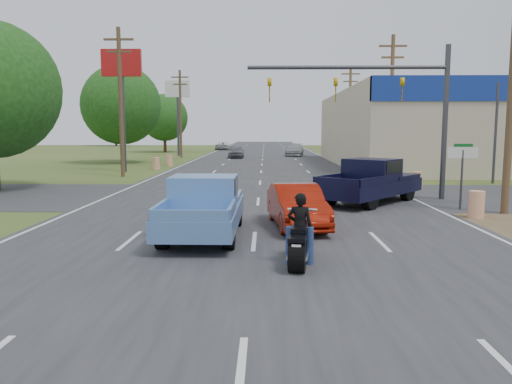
{
  "coord_description": "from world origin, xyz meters",
  "views": [
    {
      "loc": [
        0.32,
        -6.06,
        3.2
      ],
      "look_at": [
        0.03,
        9.15,
        1.3
      ],
      "focal_mm": 35.0,
      "sensor_mm": 36.0,
      "label": 1
    }
  ],
  "objects_px": {
    "red_convertible": "(297,206)",
    "distant_car_white": "(223,146)",
    "rider": "(300,231)",
    "distant_car_silver": "(295,150)",
    "blue_pickup": "(204,205)",
    "navy_pickup": "(372,181)",
    "distant_car_grey": "(236,152)",
    "motorcycle": "(299,243)"
  },
  "relations": [
    {
      "from": "motorcycle",
      "to": "distant_car_grey",
      "type": "distance_m",
      "value": 45.68
    },
    {
      "from": "rider",
      "to": "distant_car_white",
      "type": "height_order",
      "value": "rider"
    },
    {
      "from": "distant_car_silver",
      "to": "rider",
      "type": "bearing_deg",
      "value": -86.36
    },
    {
      "from": "distant_car_grey",
      "to": "distant_car_silver",
      "type": "distance_m",
      "value": 8.49
    },
    {
      "from": "distant_car_white",
      "to": "distant_car_grey",
      "type": "bearing_deg",
      "value": 101.08
    },
    {
      "from": "motorcycle",
      "to": "distant_car_white",
      "type": "distance_m",
      "value": 69.41
    },
    {
      "from": "distant_car_grey",
      "to": "distant_car_white",
      "type": "distance_m",
      "value": 23.76
    },
    {
      "from": "distant_car_grey",
      "to": "rider",
      "type": "bearing_deg",
      "value": -84.86
    },
    {
      "from": "red_convertible",
      "to": "distant_car_silver",
      "type": "bearing_deg",
      "value": 79.45
    },
    {
      "from": "distant_car_white",
      "to": "red_convertible",
      "type": "bearing_deg",
      "value": 99.66
    },
    {
      "from": "blue_pickup",
      "to": "red_convertible",
      "type": "bearing_deg",
      "value": 25.25
    },
    {
      "from": "red_convertible",
      "to": "distant_car_silver",
      "type": "xyz_separation_m",
      "value": [
        2.57,
        45.66,
        0.05
      ]
    },
    {
      "from": "motorcycle",
      "to": "distant_car_silver",
      "type": "distance_m",
      "value": 50.41
    },
    {
      "from": "rider",
      "to": "distant_car_grey",
      "type": "distance_m",
      "value": 45.61
    },
    {
      "from": "distant_car_silver",
      "to": "navy_pickup",
      "type": "bearing_deg",
      "value": -81.65
    },
    {
      "from": "rider",
      "to": "blue_pickup",
      "type": "bearing_deg",
      "value": -42.25
    },
    {
      "from": "motorcycle",
      "to": "distant_car_white",
      "type": "height_order",
      "value": "distant_car_white"
    },
    {
      "from": "rider",
      "to": "distant_car_silver",
      "type": "distance_m",
      "value": 50.34
    },
    {
      "from": "red_convertible",
      "to": "distant_car_white",
      "type": "distance_m",
      "value": 64.8
    },
    {
      "from": "rider",
      "to": "distant_car_grey",
      "type": "height_order",
      "value": "rider"
    },
    {
      "from": "distant_car_silver",
      "to": "distant_car_white",
      "type": "xyz_separation_m",
      "value": [
        -10.44,
        18.66,
        -0.1
      ]
    },
    {
      "from": "distant_car_silver",
      "to": "distant_car_white",
      "type": "relative_size",
      "value": 1.1
    },
    {
      "from": "motorcycle",
      "to": "blue_pickup",
      "type": "relative_size",
      "value": 0.44
    },
    {
      "from": "navy_pickup",
      "to": "distant_car_silver",
      "type": "xyz_separation_m",
      "value": [
        -1.07,
        40.0,
        -0.23
      ]
    },
    {
      "from": "rider",
      "to": "distant_car_white",
      "type": "distance_m",
      "value": 69.34
    },
    {
      "from": "blue_pickup",
      "to": "navy_pickup",
      "type": "xyz_separation_m",
      "value": [
        6.54,
        7.0,
        0.06
      ]
    },
    {
      "from": "distant_car_grey",
      "to": "blue_pickup",
      "type": "bearing_deg",
      "value": -88.08
    },
    {
      "from": "distant_car_grey",
      "to": "distant_car_silver",
      "type": "height_order",
      "value": "distant_car_silver"
    },
    {
      "from": "rider",
      "to": "distant_car_white",
      "type": "xyz_separation_m",
      "value": [
        -7.64,
        68.92,
        -0.17
      ]
    },
    {
      "from": "navy_pickup",
      "to": "distant_car_grey",
      "type": "xyz_separation_m",
      "value": [
        -8.04,
        35.16,
        -0.26
      ]
    },
    {
      "from": "rider",
      "to": "distant_car_silver",
      "type": "height_order",
      "value": "rider"
    },
    {
      "from": "red_convertible",
      "to": "navy_pickup",
      "type": "bearing_deg",
      "value": 49.93
    },
    {
      "from": "red_convertible",
      "to": "motorcycle",
      "type": "distance_m",
      "value": 4.68
    },
    {
      "from": "red_convertible",
      "to": "motorcycle",
      "type": "xyz_separation_m",
      "value": [
        -0.23,
        -4.67,
        -0.15
      ]
    },
    {
      "from": "motorcycle",
      "to": "blue_pickup",
      "type": "height_order",
      "value": "blue_pickup"
    },
    {
      "from": "motorcycle",
      "to": "navy_pickup",
      "type": "xyz_separation_m",
      "value": [
        3.87,
        10.33,
        0.43
      ]
    },
    {
      "from": "red_convertible",
      "to": "distant_car_grey",
      "type": "height_order",
      "value": "distant_car_grey"
    },
    {
      "from": "red_convertible",
      "to": "rider",
      "type": "bearing_deg",
      "value": -100.08
    },
    {
      "from": "motorcycle",
      "to": "blue_pickup",
      "type": "distance_m",
      "value": 4.29
    },
    {
      "from": "rider",
      "to": "distant_car_grey",
      "type": "bearing_deg",
      "value": -76.37
    },
    {
      "from": "motorcycle",
      "to": "distant_car_white",
      "type": "xyz_separation_m",
      "value": [
        -7.63,
        68.99,
        0.1
      ]
    },
    {
      "from": "motorcycle",
      "to": "distant_car_grey",
      "type": "height_order",
      "value": "distant_car_grey"
    }
  ]
}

